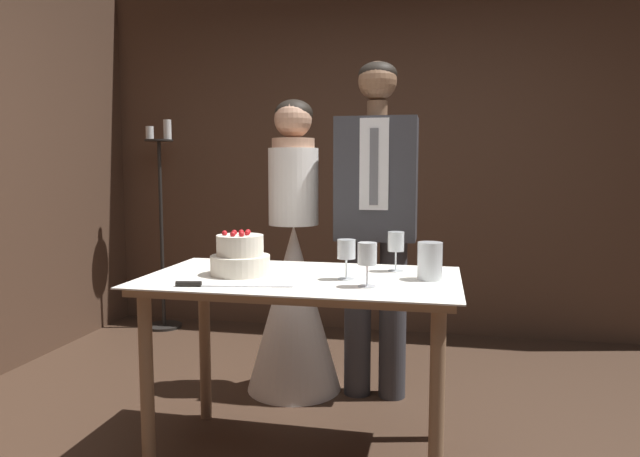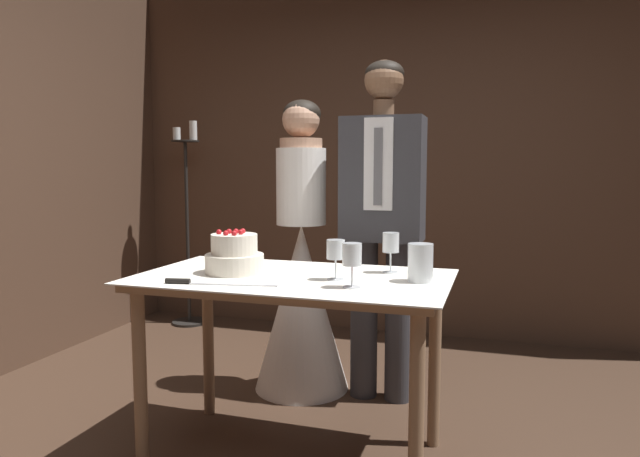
{
  "view_description": "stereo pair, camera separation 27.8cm",
  "coord_description": "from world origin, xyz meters",
  "px_view_note": "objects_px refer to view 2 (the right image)",
  "views": [
    {
      "loc": [
        0.36,
        -2.15,
        1.27
      ],
      "look_at": [
        -0.21,
        0.57,
        0.98
      ],
      "focal_mm": 32.0,
      "sensor_mm": 36.0,
      "label": 1
    },
    {
      "loc": [
        0.63,
        -2.07,
        1.27
      ],
      "look_at": [
        -0.21,
        0.57,
        0.98
      ],
      "focal_mm": 32.0,
      "sensor_mm": 36.0,
      "label": 2
    }
  ],
  "objects_px": {
    "candle_stand": "(188,233)",
    "tiered_cake": "(234,256)",
    "cake_table": "(293,300)",
    "wine_glass_far": "(352,257)",
    "bride": "(302,285)",
    "groom": "(383,212)",
    "hurricane_candle": "(420,264)",
    "wine_glass_near": "(336,252)",
    "cake_knife": "(200,282)",
    "wine_glass_middle": "(391,245)"
  },
  "relations": [
    {
      "from": "hurricane_candle",
      "to": "groom",
      "type": "height_order",
      "value": "groom"
    },
    {
      "from": "hurricane_candle",
      "to": "groom",
      "type": "relative_size",
      "value": 0.09
    },
    {
      "from": "cake_knife",
      "to": "candle_stand",
      "type": "xyz_separation_m",
      "value": [
        -1.28,
        2.07,
        -0.07
      ]
    },
    {
      "from": "tiered_cake",
      "to": "hurricane_candle",
      "type": "bearing_deg",
      "value": 3.47
    },
    {
      "from": "hurricane_candle",
      "to": "wine_glass_near",
      "type": "bearing_deg",
      "value": -168.72
    },
    {
      "from": "cake_table",
      "to": "tiered_cake",
      "type": "distance_m",
      "value": 0.33
    },
    {
      "from": "cake_knife",
      "to": "bride",
      "type": "height_order",
      "value": "bride"
    },
    {
      "from": "cake_table",
      "to": "wine_glass_far",
      "type": "xyz_separation_m",
      "value": [
        0.3,
        -0.16,
        0.22
      ]
    },
    {
      "from": "wine_glass_near",
      "to": "bride",
      "type": "bearing_deg",
      "value": 118.53
    },
    {
      "from": "cake_table",
      "to": "wine_glass_near",
      "type": "bearing_deg",
      "value": -7.4
    },
    {
      "from": "cake_table",
      "to": "candle_stand",
      "type": "relative_size",
      "value": 0.81
    },
    {
      "from": "tiered_cake",
      "to": "bride",
      "type": "distance_m",
      "value": 0.82
    },
    {
      "from": "wine_glass_near",
      "to": "groom",
      "type": "relative_size",
      "value": 0.09
    },
    {
      "from": "bride",
      "to": "wine_glass_near",
      "type": "bearing_deg",
      "value": -61.47
    },
    {
      "from": "tiered_cake",
      "to": "candle_stand",
      "type": "distance_m",
      "value": 2.22
    },
    {
      "from": "hurricane_candle",
      "to": "bride",
      "type": "distance_m",
      "value": 1.09
    },
    {
      "from": "tiered_cake",
      "to": "wine_glass_near",
      "type": "bearing_deg",
      "value": -2.26
    },
    {
      "from": "bride",
      "to": "groom",
      "type": "distance_m",
      "value": 0.63
    },
    {
      "from": "wine_glass_far",
      "to": "groom",
      "type": "xyz_separation_m",
      "value": [
        -0.07,
        0.92,
        0.1
      ]
    },
    {
      "from": "wine_glass_far",
      "to": "wine_glass_middle",
      "type": "bearing_deg",
      "value": 77.01
    },
    {
      "from": "wine_glass_middle",
      "to": "bride",
      "type": "bearing_deg",
      "value": 137.74
    },
    {
      "from": "cake_table",
      "to": "wine_glass_far",
      "type": "distance_m",
      "value": 0.41
    },
    {
      "from": "wine_glass_far",
      "to": "bride",
      "type": "height_order",
      "value": "bride"
    },
    {
      "from": "wine_glass_middle",
      "to": "cake_table",
      "type": "bearing_deg",
      "value": -151.81
    },
    {
      "from": "cake_knife",
      "to": "wine_glass_middle",
      "type": "distance_m",
      "value": 0.84
    },
    {
      "from": "wine_glass_far",
      "to": "hurricane_candle",
      "type": "relative_size",
      "value": 1.11
    },
    {
      "from": "wine_glass_near",
      "to": "tiered_cake",
      "type": "bearing_deg",
      "value": 177.74
    },
    {
      "from": "cake_table",
      "to": "wine_glass_near",
      "type": "relative_size",
      "value": 7.96
    },
    {
      "from": "hurricane_candle",
      "to": "wine_glass_far",
      "type": "bearing_deg",
      "value": -140.07
    },
    {
      "from": "cake_knife",
      "to": "hurricane_candle",
      "type": "distance_m",
      "value": 0.89
    },
    {
      "from": "wine_glass_far",
      "to": "hurricane_candle",
      "type": "xyz_separation_m",
      "value": [
        0.24,
        0.2,
        -0.05
      ]
    },
    {
      "from": "candle_stand",
      "to": "wine_glass_near",
      "type": "bearing_deg",
      "value": -45.71
    },
    {
      "from": "cake_table",
      "to": "tiered_cake",
      "type": "relative_size",
      "value": 5.16
    },
    {
      "from": "tiered_cake",
      "to": "wine_glass_middle",
      "type": "relative_size",
      "value": 1.44
    },
    {
      "from": "wine_glass_far",
      "to": "groom",
      "type": "relative_size",
      "value": 0.09
    },
    {
      "from": "tiered_cake",
      "to": "bride",
      "type": "bearing_deg",
      "value": 87.06
    },
    {
      "from": "cake_knife",
      "to": "wine_glass_far",
      "type": "height_order",
      "value": "wine_glass_far"
    },
    {
      "from": "wine_glass_near",
      "to": "candle_stand",
      "type": "height_order",
      "value": "candle_stand"
    },
    {
      "from": "wine_glass_near",
      "to": "wine_glass_far",
      "type": "xyz_separation_m",
      "value": [
        0.1,
        -0.13,
        0.0
      ]
    },
    {
      "from": "hurricane_candle",
      "to": "groom",
      "type": "distance_m",
      "value": 0.8
    },
    {
      "from": "bride",
      "to": "groom",
      "type": "relative_size",
      "value": 0.9
    },
    {
      "from": "candle_stand",
      "to": "tiered_cake",
      "type": "bearing_deg",
      "value": -54.08
    },
    {
      "from": "tiered_cake",
      "to": "hurricane_candle",
      "type": "xyz_separation_m",
      "value": [
        0.81,
        0.05,
        -0.0
      ]
    },
    {
      "from": "tiered_cake",
      "to": "groom",
      "type": "bearing_deg",
      "value": 56.8
    },
    {
      "from": "cake_table",
      "to": "tiered_cake",
      "type": "bearing_deg",
      "value": -178.52
    },
    {
      "from": "wine_glass_middle",
      "to": "wine_glass_far",
      "type": "relative_size",
      "value": 1.03
    },
    {
      "from": "cake_table",
      "to": "wine_glass_far",
      "type": "bearing_deg",
      "value": -27.38
    },
    {
      "from": "wine_glass_middle",
      "to": "hurricane_candle",
      "type": "bearing_deg",
      "value": -46.99
    },
    {
      "from": "groom",
      "to": "candle_stand",
      "type": "height_order",
      "value": "groom"
    },
    {
      "from": "tiered_cake",
      "to": "cake_knife",
      "type": "distance_m",
      "value": 0.28
    }
  ]
}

